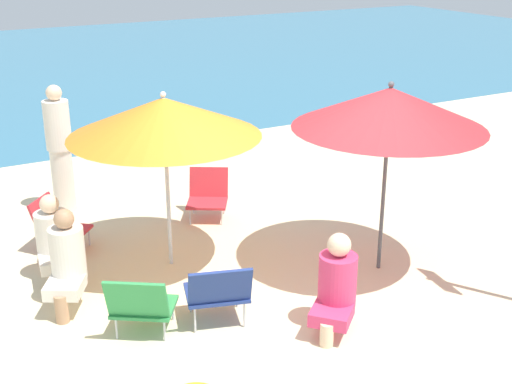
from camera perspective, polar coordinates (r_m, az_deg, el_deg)
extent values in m
plane|color=beige|center=(6.55, 3.51, -9.45)|extent=(40.00, 40.00, 0.00)
cube|color=teal|center=(18.88, -19.28, 9.65)|extent=(40.00, 16.00, 0.01)
cylinder|color=#4C4C51|center=(6.96, 10.67, 0.83)|extent=(0.04, 0.04, 1.92)
cone|color=red|center=(6.74, 11.10, 6.92)|extent=(1.90, 1.90, 0.40)
sphere|color=#4C4C51|center=(6.69, 11.24, 8.82)|extent=(0.06, 0.06, 0.06)
cylinder|color=silver|center=(7.01, -7.42, 0.66)|extent=(0.04, 0.04, 1.80)
cone|color=orange|center=(6.80, -7.69, 6.24)|extent=(1.94, 1.94, 0.39)
sphere|color=silver|center=(6.75, -7.78, 8.09)|extent=(0.06, 0.06, 0.06)
cube|color=red|center=(7.79, -15.58, -3.21)|extent=(0.63, 0.63, 0.03)
cube|color=red|center=(7.83, -17.25, -1.79)|extent=(0.40, 0.43, 0.37)
cylinder|color=silver|center=(7.90, -13.77, -3.63)|extent=(0.02, 0.02, 0.21)
cylinder|color=silver|center=(7.62, -14.91, -4.70)|extent=(0.02, 0.02, 0.21)
cylinder|color=silver|center=(8.06, -16.05, -3.37)|extent=(0.02, 0.02, 0.21)
cylinder|color=silver|center=(7.78, -17.25, -4.40)|extent=(0.02, 0.02, 0.21)
cube|color=#33934C|center=(6.15, -9.31, -9.45)|extent=(0.68, 0.65, 0.03)
cube|color=#33934C|center=(5.86, -9.96, -8.88)|extent=(0.52, 0.42, 0.39)
cylinder|color=silver|center=(6.40, -10.74, -9.48)|extent=(0.02, 0.02, 0.21)
cylinder|color=silver|center=(6.31, -6.98, -9.75)|extent=(0.02, 0.02, 0.21)
cylinder|color=silver|center=(6.12, -11.59, -11.08)|extent=(0.02, 0.02, 0.21)
cylinder|color=silver|center=(6.02, -7.65, -11.40)|extent=(0.02, 0.02, 0.21)
cube|color=navy|center=(6.20, -3.32, -8.40)|extent=(0.66, 0.59, 0.03)
cube|color=navy|center=(5.90, -3.01, -7.95)|extent=(0.57, 0.30, 0.36)
cylinder|color=silver|center=(6.40, -5.51, -8.93)|extent=(0.02, 0.02, 0.26)
cylinder|color=silver|center=(6.45, -1.58, -8.57)|extent=(0.02, 0.02, 0.26)
cylinder|color=silver|center=(6.09, -5.12, -10.58)|extent=(0.02, 0.02, 0.26)
cylinder|color=silver|center=(6.15, -0.97, -10.19)|extent=(0.02, 0.02, 0.26)
cube|color=red|center=(8.34, -4.10, -0.89)|extent=(0.63, 0.62, 0.03)
cube|color=red|center=(8.49, -3.97, 0.85)|extent=(0.48, 0.37, 0.36)
cylinder|color=silver|center=(8.21, -2.87, -2.10)|extent=(0.02, 0.02, 0.20)
cylinder|color=silver|center=(8.25, -5.52, -2.06)|extent=(0.02, 0.02, 0.20)
cylinder|color=silver|center=(8.53, -2.68, -1.20)|extent=(0.02, 0.02, 0.20)
cylinder|color=silver|center=(8.57, -5.23, -1.16)|extent=(0.02, 0.02, 0.20)
cube|color=silver|center=(7.04, -16.30, -5.58)|extent=(0.38, 0.40, 0.12)
cylinder|color=beige|center=(6.95, -16.06, -7.12)|extent=(0.12, 0.12, 0.27)
cylinder|color=silver|center=(7.11, -16.63, -3.35)|extent=(0.34, 0.34, 0.45)
sphere|color=beige|center=(6.99, -16.90, -0.96)|extent=(0.19, 0.19, 0.19)
cube|color=#DB3866|center=(6.02, 6.34, -10.11)|extent=(0.49, 0.49, 0.12)
cylinder|color=beige|center=(5.94, 5.94, -11.75)|extent=(0.12, 0.12, 0.21)
cylinder|color=#DB3866|center=(6.06, 6.83, -7.33)|extent=(0.34, 0.34, 0.48)
sphere|color=beige|center=(5.90, 6.97, -4.40)|extent=(0.21, 0.21, 0.21)
cylinder|color=silver|center=(8.85, -15.82, 0.96)|extent=(0.27, 0.27, 0.82)
cylinder|color=silver|center=(8.64, -16.28, 5.40)|extent=(0.31, 0.31, 0.60)
sphere|color=beige|center=(8.55, -16.55, 7.95)|extent=(0.19, 0.19, 0.19)
cube|color=silver|center=(6.53, -15.67, -7.64)|extent=(0.46, 0.47, 0.12)
cylinder|color=tan|center=(6.46, -15.93, -9.37)|extent=(0.12, 0.12, 0.27)
cylinder|color=silver|center=(6.57, -15.47, -4.96)|extent=(0.32, 0.32, 0.51)
sphere|color=tan|center=(6.43, -15.76, -2.18)|extent=(0.19, 0.19, 0.19)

